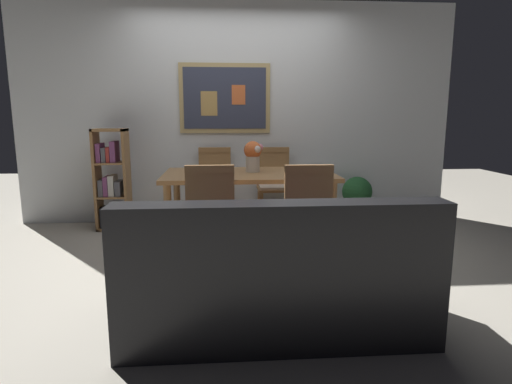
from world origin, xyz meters
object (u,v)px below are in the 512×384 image
(dining_chair_far_right, at_px, (274,179))
(leather_couch, at_px, (275,279))
(dining_table, at_px, (249,181))
(potted_ivy, at_px, (357,197))
(tv_remote, at_px, (301,170))
(flower_vase, at_px, (253,154))
(dining_chair_near_right, at_px, (306,209))
(dining_chair_far_left, at_px, (215,180))
(dining_chair_near_left, at_px, (211,210))
(bookshelf, at_px, (112,185))

(dining_chair_far_right, bearing_deg, leather_couch, -96.61)
(dining_table, distance_m, potted_ivy, 1.60)
(dining_table, distance_m, tv_remote, 0.55)
(potted_ivy, distance_m, tv_remote, 1.16)
(flower_vase, bearing_deg, potted_ivy, 28.78)
(dining_chair_near_right, relative_size, dining_chair_far_left, 1.00)
(dining_chair_near_left, distance_m, leather_couch, 1.07)
(dining_chair_far_right, distance_m, leather_couch, 2.57)
(dining_table, distance_m, dining_chair_near_left, 0.87)
(tv_remote, bearing_deg, dining_chair_near_right, -97.76)
(dining_table, height_order, dining_chair_far_left, dining_chair_far_left)
(dining_chair_far_right, bearing_deg, dining_table, -113.48)
(dining_chair_far_left, bearing_deg, dining_chair_near_right, -65.14)
(dining_table, relative_size, dining_chair_near_left, 1.83)
(dining_chair_far_left, bearing_deg, tv_remote, -39.43)
(dining_table, bearing_deg, bookshelf, 155.08)
(dining_chair_far_right, bearing_deg, potted_ivy, -0.70)
(dining_chair_near_right, distance_m, dining_chair_near_left, 0.77)
(dining_chair_far_left, height_order, flower_vase, flower_vase)
(dining_chair_far_right, height_order, leather_couch, dining_chair_far_right)
(bookshelf, height_order, potted_ivy, bookshelf)
(dining_chair_near_right, bearing_deg, potted_ivy, 59.59)
(dining_chair_near_left, distance_m, tv_remote, 1.27)
(dining_table, height_order, potted_ivy, dining_table)
(bookshelf, bearing_deg, tv_remote, -16.58)
(dining_chair_far_right, xyz_separation_m, dining_chair_near_left, (-0.70, -1.58, 0.00))
(bookshelf, xyz_separation_m, tv_remote, (2.05, -0.61, 0.23))
(dining_chair_near_left, bearing_deg, leather_couch, -66.91)
(dining_chair_near_right, height_order, tv_remote, dining_chair_near_right)
(bookshelf, relative_size, flower_vase, 3.72)
(dining_chair_near_left, distance_m, flower_vase, 1.01)
(dining_chair_far_right, distance_m, dining_chair_near_left, 1.73)
(flower_vase, bearing_deg, dining_chair_near_right, -67.61)
(flower_vase, xyz_separation_m, tv_remote, (0.49, 0.03, -0.17))
(potted_ivy, height_order, tv_remote, tv_remote)
(dining_chair_far_left, height_order, dining_chair_far_right, same)
(dining_chair_near_right, relative_size, bookshelf, 0.80)
(dining_chair_far_left, height_order, dining_chair_near_left, same)
(leather_couch, height_order, potted_ivy, leather_couch)
(leather_couch, xyz_separation_m, flower_vase, (-0.01, 1.81, 0.59))
(dining_table, distance_m, dining_chair_far_right, 0.88)
(dining_chair_far_left, height_order, tv_remote, dining_chair_far_left)
(dining_chair_near_right, height_order, leather_couch, dining_chair_near_right)
(dining_table, bearing_deg, dining_chair_far_left, 113.14)
(bookshelf, bearing_deg, dining_chair_near_right, -38.47)
(dining_chair_near_right, relative_size, leather_couch, 0.51)
(dining_chair_near_left, height_order, tv_remote, dining_chair_near_left)
(dining_chair_far_left, distance_m, bookshelf, 1.16)
(dining_chair_far_right, xyz_separation_m, bookshelf, (-1.86, -0.10, -0.03))
(bookshelf, bearing_deg, dining_chair_far_left, 5.99)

